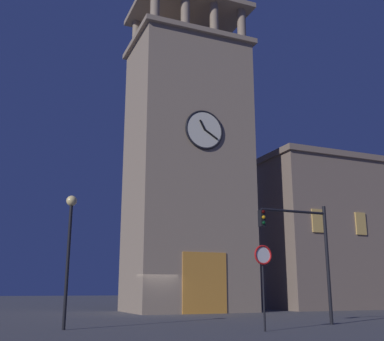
{
  "coord_description": "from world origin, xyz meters",
  "views": [
    {
      "loc": [
        10.11,
        29.82,
        1.55
      ],
      "look_at": [
        -3.54,
        -2.87,
        10.46
      ],
      "focal_mm": 44.34,
      "sensor_mm": 36.0,
      "label": 1
    }
  ],
  "objects_px": {
    "traffic_signal_near": "(305,242)",
    "no_horn_sign": "(263,263)",
    "clocktower": "(188,165)",
    "street_lamp": "(69,235)",
    "adjacent_wing_building": "(366,235)"
  },
  "relations": [
    {
      "from": "clocktower",
      "to": "no_horn_sign",
      "type": "height_order",
      "value": "clocktower"
    },
    {
      "from": "clocktower",
      "to": "no_horn_sign",
      "type": "relative_size",
      "value": 8.06
    },
    {
      "from": "clocktower",
      "to": "no_horn_sign",
      "type": "xyz_separation_m",
      "value": [
        3.4,
        16.29,
        -8.31
      ]
    },
    {
      "from": "no_horn_sign",
      "to": "clocktower",
      "type": "bearing_deg",
      "value": -101.79
    },
    {
      "from": "street_lamp",
      "to": "adjacent_wing_building",
      "type": "bearing_deg",
      "value": -154.14
    },
    {
      "from": "traffic_signal_near",
      "to": "no_horn_sign",
      "type": "distance_m",
      "value": 4.21
    },
    {
      "from": "clocktower",
      "to": "street_lamp",
      "type": "distance_m",
      "value": 17.83
    },
    {
      "from": "traffic_signal_near",
      "to": "street_lamp",
      "type": "relative_size",
      "value": 1.01
    },
    {
      "from": "adjacent_wing_building",
      "to": "street_lamp",
      "type": "height_order",
      "value": "adjacent_wing_building"
    },
    {
      "from": "adjacent_wing_building",
      "to": "no_horn_sign",
      "type": "height_order",
      "value": "adjacent_wing_building"
    },
    {
      "from": "clocktower",
      "to": "street_lamp",
      "type": "xyz_separation_m",
      "value": [
        10.39,
        12.6,
        -7.14
      ]
    },
    {
      "from": "traffic_signal_near",
      "to": "no_horn_sign",
      "type": "relative_size",
      "value": 1.67
    },
    {
      "from": "traffic_signal_near",
      "to": "no_horn_sign",
      "type": "xyz_separation_m",
      "value": [
        3.52,
        2.03,
        -1.11
      ]
    },
    {
      "from": "adjacent_wing_building",
      "to": "traffic_signal_near",
      "type": "xyz_separation_m",
      "value": [
        18.01,
        15.48,
        -2.68
      ]
    },
    {
      "from": "traffic_signal_near",
      "to": "street_lamp",
      "type": "distance_m",
      "value": 10.64
    }
  ]
}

